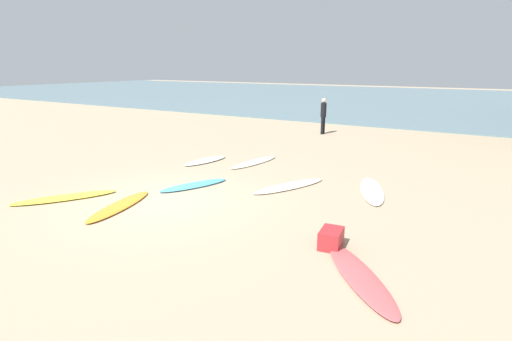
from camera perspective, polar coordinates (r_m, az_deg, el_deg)
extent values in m
plane|color=tan|center=(10.55, -12.91, -4.35)|extent=(120.00, 120.00, 0.00)
cube|color=slate|center=(43.08, 21.85, 9.38)|extent=(120.00, 40.00, 0.08)
ellipsoid|color=orange|center=(10.43, -18.90, -4.79)|extent=(1.08, 2.45, 0.08)
ellipsoid|color=silver|center=(14.25, -0.28, 1.20)|extent=(0.87, 2.47, 0.07)
ellipsoid|color=#D65557|center=(7.00, 14.60, -14.43)|extent=(2.01, 2.21, 0.08)
ellipsoid|color=silver|center=(11.51, 4.78, -2.20)|extent=(1.53, 2.56, 0.07)
ellipsoid|color=white|center=(14.55, -7.25, 1.40)|extent=(0.91, 1.98, 0.09)
ellipsoid|color=yellow|center=(11.61, -25.62, -3.49)|extent=(1.83, 2.45, 0.08)
ellipsoid|color=white|center=(11.52, 16.18, -2.75)|extent=(1.44, 2.61, 0.07)
ellipsoid|color=#4DA2D5|center=(11.66, -8.85, -2.07)|extent=(1.28, 2.15, 0.08)
cylinder|color=black|center=(20.42, 9.42, 6.31)|extent=(0.14, 0.14, 0.85)
cylinder|color=black|center=(20.61, 9.61, 6.38)|extent=(0.14, 0.14, 0.85)
cylinder|color=black|center=(20.41, 9.61, 8.50)|extent=(0.29, 0.29, 0.71)
sphere|color=beige|center=(20.37, 9.67, 9.81)|extent=(0.23, 0.23, 0.23)
cube|color=#B2282D|center=(7.91, 10.65, -9.50)|extent=(0.46, 0.62, 0.35)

